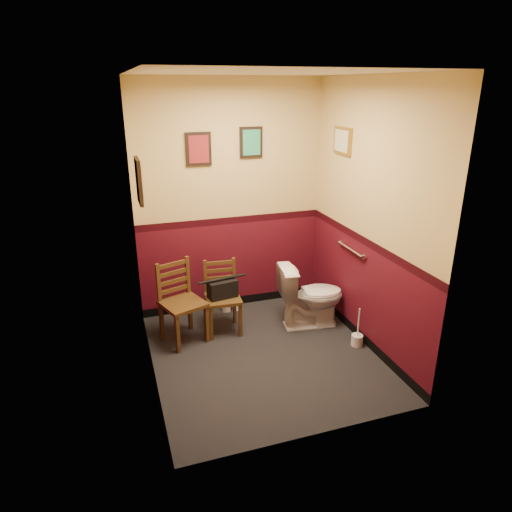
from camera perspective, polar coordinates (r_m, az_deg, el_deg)
The scene contains 17 objects.
floor at distance 4.79m, azimuth 0.96°, elevation -12.28°, with size 2.20×2.40×0.00m, color black.
ceiling at distance 4.03m, azimuth 1.20°, elevation 21.99°, with size 2.20×2.40×0.00m, color silver.
wall_back at distance 5.32m, azimuth -3.24°, elevation 6.96°, with size 2.20×2.70×0.00m, color #460B18.
wall_front at distance 3.18m, azimuth 8.24°, elevation -2.82°, with size 2.20×2.70×0.00m, color #460B18.
wall_left at distance 4.00m, azimuth -13.96°, elevation 1.76°, with size 2.40×2.70×0.00m, color #460B18.
wall_right at distance 4.68m, azimuth 13.92°, elevation 4.48°, with size 2.40×2.70×0.00m, color #460B18.
grab_bar at distance 4.99m, azimuth 11.74°, elevation 0.82°, with size 0.05×0.56×0.06m.
framed_print_back_a at distance 5.12m, azimuth -7.20°, elevation 13.12°, with size 0.28×0.04×0.36m.
framed_print_back_b at distance 5.26m, azimuth -0.61°, elevation 14.02°, with size 0.26×0.04×0.34m.
framed_print_left at distance 3.98m, azimuth -14.42°, elevation 9.06°, with size 0.04×0.30×0.38m.
framed_print_right at distance 5.05m, azimuth 10.77°, elevation 13.97°, with size 0.04×0.34×0.28m.
toilet at distance 5.22m, azimuth 6.87°, elevation -4.97°, with size 0.41×0.74×0.72m, color white.
toilet_brush at distance 5.03m, azimuth 12.52°, elevation -10.13°, with size 0.12×0.12×0.44m.
chair_left at distance 4.93m, azimuth -9.35°, elevation -5.73°, with size 0.52×0.52×0.88m.
chair_right at distance 5.08m, azimuth -4.25°, elevation -5.13°, with size 0.40×0.40×0.80m.
handbag at distance 4.99m, azimuth -4.21°, elevation -4.09°, with size 0.33×0.20×0.23m.
tp_stack at distance 5.59m, azimuth -3.14°, elevation -5.18°, with size 0.24×0.14×0.41m.
Camera 1 is at (-1.34, -3.80, 2.60)m, focal length 32.00 mm.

